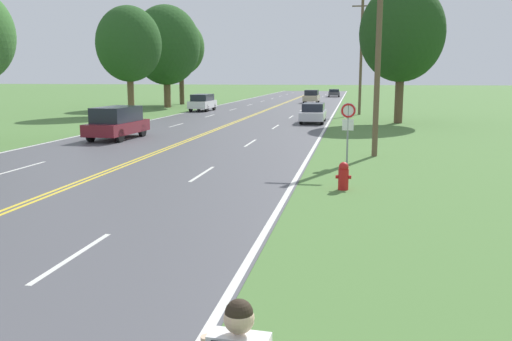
# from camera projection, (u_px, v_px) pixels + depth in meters

# --- Properties ---
(fire_hydrant) EXTENTS (0.47, 0.31, 0.86)m
(fire_hydrant) POSITION_uv_depth(u_px,v_px,m) (343.00, 176.00, 16.48)
(fire_hydrant) COLOR red
(fire_hydrant) RESTS_ON ground
(traffic_sign) EXTENTS (0.60, 0.10, 2.40)m
(traffic_sign) POSITION_uv_depth(u_px,v_px,m) (348.00, 118.00, 20.96)
(traffic_sign) COLOR gray
(traffic_sign) RESTS_ON ground
(utility_pole_midground) EXTENTS (1.80, 0.24, 7.42)m
(utility_pole_midground) POSITION_uv_depth(u_px,v_px,m) (378.00, 65.00, 22.75)
(utility_pole_midground) COLOR brown
(utility_pole_midground) RESTS_ON ground
(utility_pole_far) EXTENTS (1.80, 0.24, 9.92)m
(utility_pole_far) POSITION_uv_depth(u_px,v_px,m) (361.00, 56.00, 47.20)
(utility_pole_far) COLOR brown
(utility_pole_far) RESTS_ON ground
(tree_left_verge) EXTENTS (5.59, 5.59, 9.91)m
(tree_left_verge) POSITION_uv_depth(u_px,v_px,m) (181.00, 48.00, 64.02)
(tree_left_verge) COLOR brown
(tree_left_verge) RESTS_ON ground
(tree_behind_sign) EXTENTS (7.31, 7.31, 10.83)m
(tree_behind_sign) POSITION_uv_depth(u_px,v_px,m) (166.00, 45.00, 57.77)
(tree_behind_sign) COLOR brown
(tree_behind_sign) RESTS_ON ground
(tree_mid_treeline) EXTENTS (5.62, 5.62, 9.34)m
(tree_mid_treeline) POSITION_uv_depth(u_px,v_px,m) (129.00, 44.00, 46.61)
(tree_mid_treeline) COLOR brown
(tree_mid_treeline) RESTS_ON ground
(tree_right_cluster) EXTENTS (6.03, 6.03, 9.90)m
(tree_right_cluster) POSITION_uv_depth(u_px,v_px,m) (402.00, 33.00, 38.55)
(tree_right_cluster) COLOR brown
(tree_right_cluster) RESTS_ON ground
(car_maroon_van_nearest) EXTENTS (2.04, 4.58, 1.77)m
(car_maroon_van_nearest) POSITION_uv_depth(u_px,v_px,m) (117.00, 122.00, 29.49)
(car_maroon_van_nearest) COLOR black
(car_maroon_van_nearest) RESTS_ON ground
(car_silver_sedan_approaching) EXTENTS (1.73, 4.65, 1.42)m
(car_silver_sedan_approaching) POSITION_uv_depth(u_px,v_px,m) (313.00, 113.00, 39.74)
(car_silver_sedan_approaching) COLOR black
(car_silver_sedan_approaching) RESTS_ON ground
(car_white_suv_mid_near) EXTENTS (1.87, 4.15, 1.64)m
(car_white_suv_mid_near) POSITION_uv_depth(u_px,v_px,m) (202.00, 102.00, 52.73)
(car_white_suv_mid_near) COLOR black
(car_white_suv_mid_near) RESTS_ON ground
(car_champagne_sedan_mid_far) EXTENTS (1.88, 4.17, 1.63)m
(car_champagne_sedan_mid_far) POSITION_uv_depth(u_px,v_px,m) (311.00, 96.00, 68.03)
(car_champagne_sedan_mid_far) COLOR black
(car_champagne_sedan_mid_far) RESTS_ON ground
(car_dark_grey_hatchback_receding) EXTENTS (1.98, 3.92, 1.24)m
(car_dark_grey_hatchback_receding) POSITION_uv_depth(u_px,v_px,m) (334.00, 93.00, 87.68)
(car_dark_grey_hatchback_receding) COLOR black
(car_dark_grey_hatchback_receding) RESTS_ON ground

